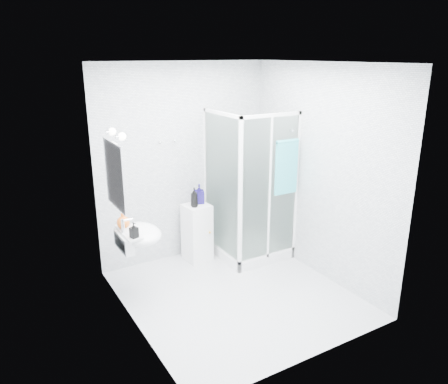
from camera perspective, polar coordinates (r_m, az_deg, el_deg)
room at (r=4.71m, az=1.64°, el=0.53°), size 2.40×2.60×2.60m
shower_enclosure at (r=5.94m, az=3.11°, el=-4.48°), size 0.90×0.95×2.00m
wall_basin at (r=4.86m, az=-11.23°, el=-5.55°), size 0.46×0.56×0.35m
mirror at (r=4.58m, az=-14.09°, el=2.11°), size 0.02×0.60×0.70m
vanity_lights at (r=4.50m, az=-13.89°, el=7.36°), size 0.10×0.40×0.08m
wall_hooks at (r=5.60m, az=-7.42°, el=6.55°), size 0.23×0.06×0.03m
storage_cabinet at (r=5.90m, az=-3.53°, el=-5.28°), size 0.35×0.36×0.78m
hand_towel at (r=5.52m, az=8.16°, el=3.43°), size 0.33×0.05×0.70m
shampoo_bottle_a at (r=5.66m, az=-3.91°, el=-0.71°), size 0.13×0.13×0.26m
shampoo_bottle_b at (r=5.79m, az=-3.25°, el=-0.24°), size 0.15×0.15×0.26m
soap_dispenser_orange at (r=4.88m, az=-13.05°, el=-3.58°), size 0.18×0.18×0.18m
soap_dispenser_black at (r=4.61m, az=-11.70°, el=-4.90°), size 0.09×0.09×0.17m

